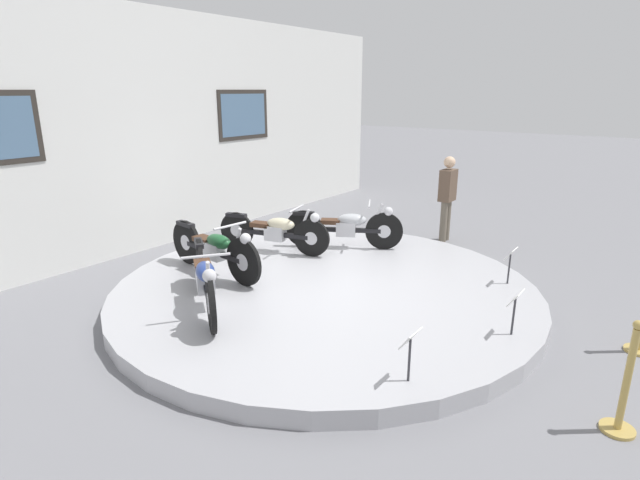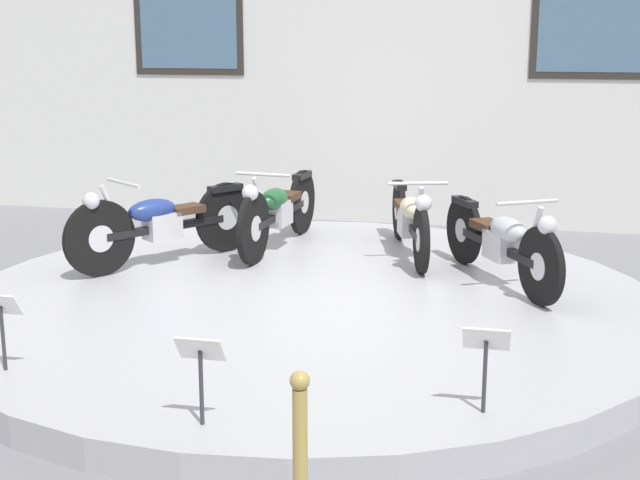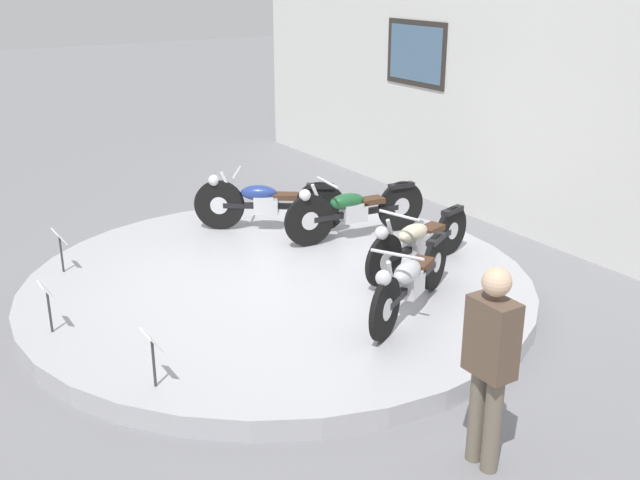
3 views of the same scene
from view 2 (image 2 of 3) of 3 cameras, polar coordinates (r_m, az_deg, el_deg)
name	(u,v)px [view 2 (image 2 of 3)]	position (r m, az deg, el deg)	size (l,w,h in m)	color
ground_plane	(308,318)	(7.33, -0.78, -5.02)	(60.00, 60.00, 0.00)	slate
display_platform	(308,306)	(7.30, -0.79, -4.26)	(5.73, 5.73, 0.20)	#ADADB2
back_wall	(383,51)	(10.84, 4.06, 11.96)	(14.00, 0.22, 4.12)	silver
motorcycle_blue	(162,221)	(8.26, -10.07, 1.19)	(1.23, 1.68, 0.81)	black
motorcycle_green	(278,209)	(8.72, -2.71, 2.01)	(0.54, 2.02, 0.81)	black
motorcycle_cream	(410,217)	(8.48, 5.79, 1.45)	(0.67, 1.89, 0.78)	black
motorcycle_silver	(502,240)	(7.64, 11.56, 0.00)	(1.02, 1.74, 0.79)	black
info_placard_front_left	(1,315)	(5.92, -19.74, -4.51)	(0.26, 0.11, 0.51)	#333338
info_placard_front_centre	(200,361)	(4.87, -7.66, -7.67)	(0.26, 0.11, 0.51)	#333338
info_placard_front_right	(486,351)	(5.05, 10.57, -6.97)	(0.26, 0.11, 0.51)	#333338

